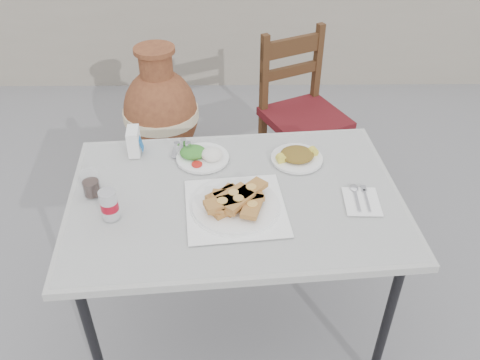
{
  "coord_description": "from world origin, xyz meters",
  "views": [
    {
      "loc": [
        0.01,
        -1.48,
        1.94
      ],
      "look_at": [
        0.03,
        0.04,
        0.78
      ],
      "focal_mm": 38.0,
      "sensor_mm": 36.0,
      "label": 1
    }
  ],
  "objects_px": {
    "salad_rice_plate": "(202,155)",
    "chair": "(301,113)",
    "cola_glass": "(91,185)",
    "napkin_holder": "(134,141)",
    "terracotta_urn": "(161,114)",
    "pide_plate": "(236,201)",
    "soda_can": "(109,205)",
    "cafe_table": "(235,205)",
    "condiment_caddy": "(183,149)",
    "salad_chopped_plate": "(297,156)"
  },
  "relations": [
    {
      "from": "salad_rice_plate",
      "to": "chair",
      "type": "relative_size",
      "value": 0.23
    },
    {
      "from": "cola_glass",
      "to": "napkin_holder",
      "type": "bearing_deg",
      "value": 66.78
    },
    {
      "from": "salad_rice_plate",
      "to": "terracotta_urn",
      "type": "relative_size",
      "value": 0.27
    },
    {
      "from": "pide_plate",
      "to": "soda_can",
      "type": "bearing_deg",
      "value": -174.17
    },
    {
      "from": "pide_plate",
      "to": "salad_rice_plate",
      "type": "height_order",
      "value": "pide_plate"
    },
    {
      "from": "napkin_holder",
      "to": "terracotta_urn",
      "type": "height_order",
      "value": "napkin_holder"
    },
    {
      "from": "terracotta_urn",
      "to": "salad_rice_plate",
      "type": "bearing_deg",
      "value": -72.63
    },
    {
      "from": "cola_glass",
      "to": "cafe_table",
      "type": "bearing_deg",
      "value": -0.74
    },
    {
      "from": "cola_glass",
      "to": "condiment_caddy",
      "type": "distance_m",
      "value": 0.41
    },
    {
      "from": "terracotta_urn",
      "to": "salad_chopped_plate",
      "type": "bearing_deg",
      "value": -55.59
    },
    {
      "from": "napkin_holder",
      "to": "chair",
      "type": "relative_size",
      "value": 0.12
    },
    {
      "from": "soda_can",
      "to": "napkin_holder",
      "type": "xyz_separation_m",
      "value": [
        0.02,
        0.4,
        -0.0
      ]
    },
    {
      "from": "salad_chopped_plate",
      "to": "chair",
      "type": "relative_size",
      "value": 0.23
    },
    {
      "from": "soda_can",
      "to": "terracotta_urn",
      "type": "bearing_deg",
      "value": 90.76
    },
    {
      "from": "napkin_holder",
      "to": "condiment_caddy",
      "type": "xyz_separation_m",
      "value": [
        0.2,
        -0.01,
        -0.03
      ]
    },
    {
      "from": "cafe_table",
      "to": "terracotta_urn",
      "type": "bearing_deg",
      "value": 109.92
    },
    {
      "from": "salad_rice_plate",
      "to": "soda_can",
      "type": "bearing_deg",
      "value": -130.54
    },
    {
      "from": "napkin_holder",
      "to": "chair",
      "type": "bearing_deg",
      "value": 40.8
    },
    {
      "from": "salad_chopped_plate",
      "to": "soda_can",
      "type": "height_order",
      "value": "soda_can"
    },
    {
      "from": "soda_can",
      "to": "terracotta_urn",
      "type": "distance_m",
      "value": 1.44
    },
    {
      "from": "cafe_table",
      "to": "pide_plate",
      "type": "distance_m",
      "value": 0.12
    },
    {
      "from": "cafe_table",
      "to": "soda_can",
      "type": "xyz_separation_m",
      "value": [
        -0.44,
        -0.12,
        0.11
      ]
    },
    {
      "from": "salad_rice_plate",
      "to": "salad_chopped_plate",
      "type": "bearing_deg",
      "value": -1.21
    },
    {
      "from": "condiment_caddy",
      "to": "soda_can",
      "type": "bearing_deg",
      "value": -119.73
    },
    {
      "from": "cafe_table",
      "to": "condiment_caddy",
      "type": "distance_m",
      "value": 0.35
    },
    {
      "from": "cafe_table",
      "to": "salad_chopped_plate",
      "type": "height_order",
      "value": "salad_chopped_plate"
    },
    {
      "from": "pide_plate",
      "to": "salad_rice_plate",
      "type": "distance_m",
      "value": 0.34
    },
    {
      "from": "soda_can",
      "to": "napkin_holder",
      "type": "distance_m",
      "value": 0.4
    },
    {
      "from": "cafe_table",
      "to": "terracotta_urn",
      "type": "relative_size",
      "value": 1.62
    },
    {
      "from": "salad_chopped_plate",
      "to": "condiment_caddy",
      "type": "relative_size",
      "value": 2.15
    },
    {
      "from": "pide_plate",
      "to": "salad_chopped_plate",
      "type": "xyz_separation_m",
      "value": [
        0.25,
        0.3,
        -0.02
      ]
    },
    {
      "from": "cafe_table",
      "to": "pide_plate",
      "type": "xyz_separation_m",
      "value": [
        0.0,
        -0.08,
        0.09
      ]
    },
    {
      "from": "pide_plate",
      "to": "condiment_caddy",
      "type": "xyz_separation_m",
      "value": [
        -0.21,
        0.35,
        -0.01
      ]
    },
    {
      "from": "condiment_caddy",
      "to": "terracotta_urn",
      "type": "distance_m",
      "value": 1.09
    },
    {
      "from": "salad_rice_plate",
      "to": "chair",
      "type": "bearing_deg",
      "value": 58.55
    },
    {
      "from": "napkin_holder",
      "to": "condiment_caddy",
      "type": "height_order",
      "value": "napkin_holder"
    },
    {
      "from": "pide_plate",
      "to": "cola_glass",
      "type": "bearing_deg",
      "value": 170.96
    },
    {
      "from": "napkin_holder",
      "to": "soda_can",
      "type": "bearing_deg",
      "value": -97.34
    },
    {
      "from": "cafe_table",
      "to": "salad_chopped_plate",
      "type": "xyz_separation_m",
      "value": [
        0.25,
        0.22,
        0.07
      ]
    },
    {
      "from": "salad_rice_plate",
      "to": "terracotta_urn",
      "type": "xyz_separation_m",
      "value": [
        -0.32,
        1.02,
        -0.4
      ]
    },
    {
      "from": "condiment_caddy",
      "to": "terracotta_urn",
      "type": "height_order",
      "value": "condiment_caddy"
    },
    {
      "from": "salad_rice_plate",
      "to": "pide_plate",
      "type": "bearing_deg",
      "value": -66.15
    },
    {
      "from": "cola_glass",
      "to": "pide_plate",
      "type": "bearing_deg",
      "value": -9.04
    },
    {
      "from": "salad_rice_plate",
      "to": "terracotta_urn",
      "type": "height_order",
      "value": "salad_rice_plate"
    },
    {
      "from": "pide_plate",
      "to": "condiment_caddy",
      "type": "height_order",
      "value": "pide_plate"
    },
    {
      "from": "pide_plate",
      "to": "napkin_holder",
      "type": "xyz_separation_m",
      "value": [
        -0.42,
        0.36,
        0.02
      ]
    },
    {
      "from": "cola_glass",
      "to": "condiment_caddy",
      "type": "xyz_separation_m",
      "value": [
        0.32,
        0.26,
        -0.02
      ]
    },
    {
      "from": "condiment_caddy",
      "to": "pide_plate",
      "type": "bearing_deg",
      "value": -58.24
    },
    {
      "from": "terracotta_urn",
      "to": "cola_glass",
      "type": "bearing_deg",
      "value": -93.51
    },
    {
      "from": "salad_chopped_plate",
      "to": "cola_glass",
      "type": "xyz_separation_m",
      "value": [
        -0.78,
        -0.22,
        0.02
      ]
    }
  ]
}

